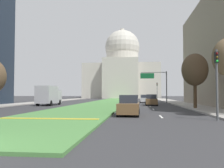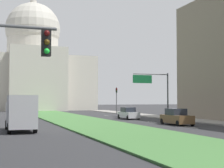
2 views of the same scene
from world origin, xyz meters
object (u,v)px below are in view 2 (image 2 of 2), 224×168
(capitol_building, at_px, (33,69))
(overhead_guide_sign, at_px, (155,86))
(sedan_distant, at_px, (128,114))
(sedan_midblock, at_px, (176,117))
(box_truck_delivery, at_px, (21,113))
(traffic_light_far_right, at_px, (117,97))

(capitol_building, distance_m, overhead_guide_sign, 55.61)
(sedan_distant, bearing_deg, sedan_midblock, -86.30)
(sedan_midblock, bearing_deg, box_truck_delivery, -172.78)
(sedan_midblock, xyz_separation_m, sedan_distant, (-0.79, 12.20, -0.05))
(overhead_guide_sign, bearing_deg, box_truck_delivery, -150.45)
(capitol_building, xyz_separation_m, box_truck_delivery, (-8.34, -64.80, -9.75))
(traffic_light_far_right, distance_m, box_truck_delivery, 36.81)
(overhead_guide_sign, distance_m, box_truck_delivery, 21.67)
(overhead_guide_sign, height_order, box_truck_delivery, overhead_guide_sign)
(sedan_distant, bearing_deg, capitol_building, 98.94)
(sedan_distant, bearing_deg, overhead_guide_sign, -57.47)
(capitol_building, height_order, overhead_guide_sign, capitol_building)
(box_truck_delivery, bearing_deg, capitol_building, 82.67)
(capitol_building, xyz_separation_m, overhead_guide_sign, (10.34, -54.22, -6.79))
(sedan_midblock, distance_m, box_truck_delivery, 17.22)
(sedan_midblock, bearing_deg, traffic_light_far_right, 83.18)
(traffic_light_far_right, distance_m, sedan_midblock, 28.70)
(overhead_guide_sign, height_order, sedan_distant, overhead_guide_sign)
(overhead_guide_sign, xyz_separation_m, box_truck_delivery, (-18.68, -10.59, -2.96))
(capitol_building, distance_m, sedan_distant, 52.16)
(sedan_midblock, distance_m, sedan_distant, 12.22)
(overhead_guide_sign, bearing_deg, traffic_light_far_right, 84.91)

